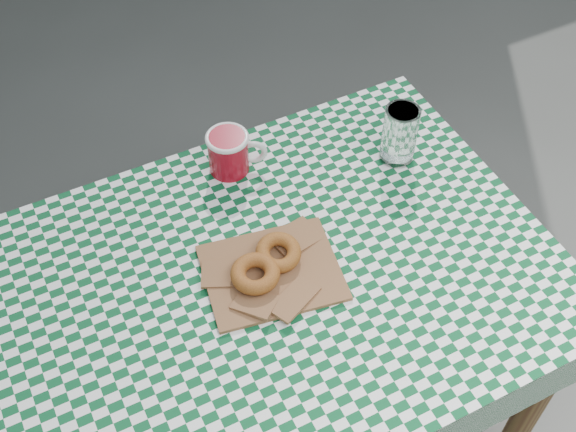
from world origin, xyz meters
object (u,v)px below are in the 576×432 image
object	(u,v)px
table	(259,377)
paper_bag	(272,272)
coffee_mug	(228,153)
drinking_glass	(400,134)

from	to	relation	value
table	paper_bag	xyz separation A→B (m)	(0.05, 0.01, 0.39)
paper_bag	coffee_mug	world-z (taller)	coffee_mug
paper_bag	drinking_glass	world-z (taller)	drinking_glass
table	paper_bag	distance (m)	0.39
coffee_mug	table	bearing A→B (deg)	-81.52
table	drinking_glass	bearing A→B (deg)	21.80
paper_bag	table	bearing A→B (deg)	-167.49
table	drinking_glass	xyz separation A→B (m)	(0.45, 0.18, 0.45)
drinking_glass	table	bearing A→B (deg)	-158.34
table	drinking_glass	size ratio (longest dim) A/B	8.59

